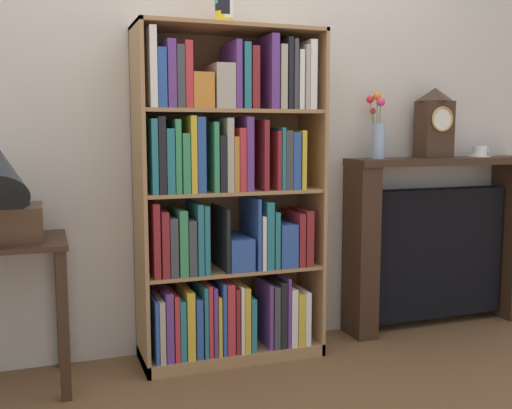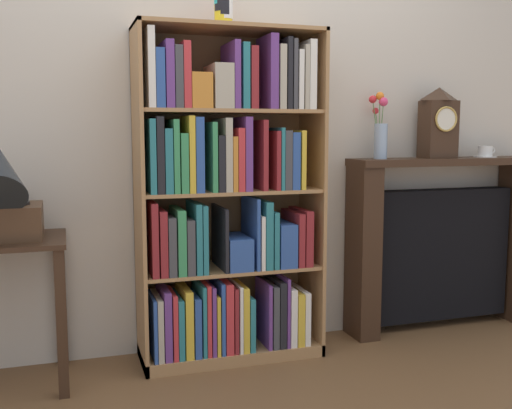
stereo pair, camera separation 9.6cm
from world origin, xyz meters
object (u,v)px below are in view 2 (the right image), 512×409
at_px(fireplace_mantel, 441,244).
at_px(flower_vase, 380,132).
at_px(side_table_left, 4,278).
at_px(bookshelf, 226,208).
at_px(mantel_clock, 439,123).
at_px(cup_stack, 223,4).
at_px(teacup_with_saucer, 485,152).

bearing_deg(fireplace_mantel, flower_vase, -178.46).
relative_size(side_table_left, fireplace_mantel, 0.59).
bearing_deg(fireplace_mantel, side_table_left, -176.92).
distance_m(bookshelf, flower_vase, 0.96).
bearing_deg(side_table_left, fireplace_mantel, 3.08).
height_order(fireplace_mantel, mantel_clock, mantel_clock).
bearing_deg(mantel_clock, side_table_left, -177.40).
bearing_deg(cup_stack, fireplace_mantel, 3.91).
relative_size(fireplace_mantel, flower_vase, 3.17).
xyz_separation_m(bookshelf, cup_stack, (-0.01, -0.00, 0.97)).
height_order(flower_vase, teacup_with_saucer, flower_vase).
bearing_deg(bookshelf, teacup_with_saucer, 2.39).
xyz_separation_m(flower_vase, teacup_with_saucer, (0.68, -0.01, -0.12)).
xyz_separation_m(bookshelf, mantel_clock, (1.24, 0.06, 0.42)).
bearing_deg(side_table_left, mantel_clock, 2.60).
bearing_deg(mantel_clock, teacup_with_saucer, 0.43).
height_order(bookshelf, fireplace_mantel, bookshelf).
distance_m(cup_stack, flower_vase, 1.08).
bearing_deg(bookshelf, flower_vase, 4.80).
relative_size(bookshelf, mantel_clock, 4.17).
bearing_deg(flower_vase, teacup_with_saucer, -0.74).
relative_size(cup_stack, mantel_clock, 0.53).
bearing_deg(teacup_with_saucer, side_table_left, -177.67).
bearing_deg(teacup_with_saucer, mantel_clock, -179.57).
relative_size(fireplace_mantel, teacup_with_saucer, 8.52).
relative_size(bookshelf, cup_stack, 7.85).
xyz_separation_m(bookshelf, teacup_with_saucer, (1.57, 0.07, 0.25)).
bearing_deg(mantel_clock, cup_stack, -176.93).
bearing_deg(fireplace_mantel, mantel_clock, -160.09).
bearing_deg(flower_vase, mantel_clock, -1.80).
relative_size(bookshelf, flower_vase, 4.51).
relative_size(bookshelf, fireplace_mantel, 1.42).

